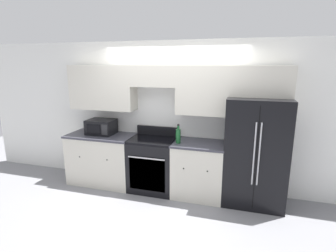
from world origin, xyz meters
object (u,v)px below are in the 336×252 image
(oven_range, at_px, (153,164))
(microwave, at_px, (101,127))
(bottle, at_px, (178,136))
(refrigerator, at_px, (255,152))

(oven_range, bearing_deg, microwave, 176.66)
(microwave, height_order, bottle, bottle)
(microwave, bearing_deg, oven_range, -3.34)
(oven_range, height_order, microwave, microwave)
(oven_range, height_order, bottle, bottle)
(refrigerator, distance_m, bottle, 1.25)
(refrigerator, bearing_deg, oven_range, -178.45)
(oven_range, xyz_separation_m, refrigerator, (1.70, 0.05, 0.38))
(microwave, distance_m, bottle, 1.52)
(oven_range, relative_size, bottle, 3.45)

